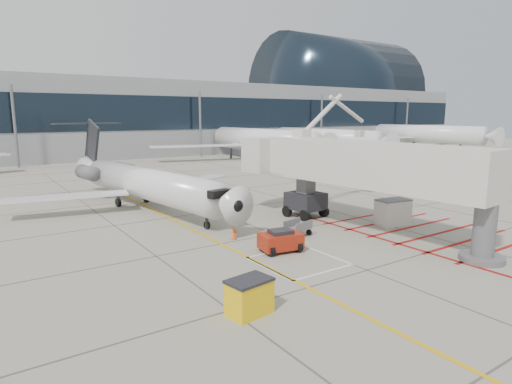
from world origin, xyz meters
TOP-DOWN VIEW (x-y plane):
  - ground_plane at (0.00, 0.00)m, footprint 260.00×260.00m
  - regional_jet at (-3.92, 13.79)m, footprint 25.11×29.87m
  - jet_bridge at (5.51, 0.30)m, footprint 11.21×20.61m
  - pushback_tug at (-1.78, 0.86)m, footprint 2.53×1.81m
  - spill_bin at (-7.52, -4.67)m, footprint 1.82×1.35m
  - baggage_cart at (1.00, 2.69)m, footprint 1.92×1.44m
  - ground_power_unit at (8.46, 1.22)m, footprint 2.49×1.67m
  - cone_nose at (-2.76, 4.38)m, footprint 0.33×0.33m
  - cone_side at (-1.92, 5.76)m, footprint 0.33×0.33m
  - terminal_building at (10.00, 70.00)m, footprint 180.00×28.00m
  - terminal_glass_band at (10.00, 55.95)m, footprint 180.00×0.10m
  - terminal_dome at (70.00, 70.00)m, footprint 40.00×28.00m
  - bg_aircraft_c at (25.90, 46.00)m, footprint 35.60×39.56m
  - bg_aircraft_d at (40.62, 46.00)m, footprint 33.79×37.55m
  - bg_aircraft_e at (72.26, 46.00)m, footprint 35.53×39.47m

SIDE VIEW (x-z plane):
  - ground_plane at x=0.00m, z-range 0.00..0.00m
  - cone_nose at x=-2.76m, z-range 0.00..0.45m
  - cone_side at x=-1.92m, z-range 0.00..0.46m
  - baggage_cart at x=1.00m, z-range 0.00..1.09m
  - pushback_tug at x=-1.78m, z-range 0.00..1.36m
  - spill_bin at x=-7.52m, z-range 0.00..1.45m
  - ground_power_unit at x=8.46m, z-range 0.00..1.84m
  - regional_jet at x=-3.92m, z-range 0.00..7.10m
  - jet_bridge at x=5.51m, z-range 0.00..7.93m
  - bg_aircraft_d at x=40.62m, z-range 0.00..11.26m
  - bg_aircraft_e at x=72.26m, z-range 0.00..11.84m
  - bg_aircraft_c at x=25.90m, z-range 0.00..11.87m
  - terminal_building at x=10.00m, z-range 0.00..14.00m
  - terminal_glass_band at x=10.00m, z-range 5.00..11.00m
  - terminal_dome at x=70.00m, z-range 0.00..28.00m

